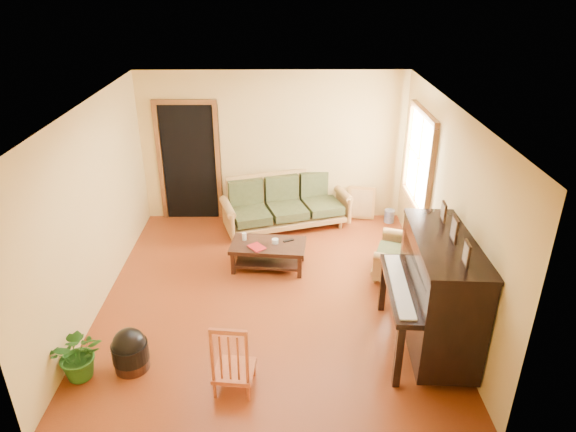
{
  "coord_description": "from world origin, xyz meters",
  "views": [
    {
      "loc": [
        0.19,
        -5.92,
        4.05
      ],
      "look_at": [
        0.24,
        0.2,
        1.1
      ],
      "focal_mm": 32.0,
      "sensor_mm": 36.0,
      "label": 1
    }
  ],
  "objects_px": {
    "sofa": "(287,204)",
    "footstool": "(131,354)",
    "coffee_table": "(268,255)",
    "potted_plant": "(79,353)",
    "piano": "(439,295)",
    "armchair": "(400,251)",
    "red_chair": "(233,354)",
    "ceramic_crock": "(389,216)"
  },
  "relations": [
    {
      "from": "sofa",
      "to": "footstool",
      "type": "height_order",
      "value": "sofa"
    },
    {
      "from": "coffee_table",
      "to": "footstool",
      "type": "bearing_deg",
      "value": -124.39
    },
    {
      "from": "potted_plant",
      "to": "coffee_table",
      "type": "bearing_deg",
      "value": 48.95
    },
    {
      "from": "sofa",
      "to": "potted_plant",
      "type": "height_order",
      "value": "sofa"
    },
    {
      "from": "footstool",
      "to": "coffee_table",
      "type": "bearing_deg",
      "value": 55.61
    },
    {
      "from": "coffee_table",
      "to": "piano",
      "type": "distance_m",
      "value": 2.73
    },
    {
      "from": "armchair",
      "to": "footstool",
      "type": "relative_size",
      "value": 2.05
    },
    {
      "from": "sofa",
      "to": "footstool",
      "type": "distance_m",
      "value": 3.9
    },
    {
      "from": "footstool",
      "to": "potted_plant",
      "type": "distance_m",
      "value": 0.54
    },
    {
      "from": "armchair",
      "to": "potted_plant",
      "type": "relative_size",
      "value": 1.33
    },
    {
      "from": "footstool",
      "to": "sofa",
      "type": "bearing_deg",
      "value": 63.15
    },
    {
      "from": "coffee_table",
      "to": "footstool",
      "type": "xyz_separation_m",
      "value": [
        -1.48,
        -2.16,
        -0.01
      ]
    },
    {
      "from": "footstool",
      "to": "potted_plant",
      "type": "xyz_separation_m",
      "value": [
        -0.51,
        -0.12,
        0.12
      ]
    },
    {
      "from": "footstool",
      "to": "red_chair",
      "type": "bearing_deg",
      "value": -14.2
    },
    {
      "from": "ceramic_crock",
      "to": "red_chair",
      "type": "bearing_deg",
      "value": -121.1
    },
    {
      "from": "piano",
      "to": "sofa",
      "type": "bearing_deg",
      "value": 122.2
    },
    {
      "from": "red_chair",
      "to": "ceramic_crock",
      "type": "bearing_deg",
      "value": 65.36
    },
    {
      "from": "sofa",
      "to": "footstool",
      "type": "xyz_separation_m",
      "value": [
        -1.76,
        -3.47,
        -0.26
      ]
    },
    {
      "from": "armchair",
      "to": "piano",
      "type": "distance_m",
      "value": 1.57
    },
    {
      "from": "sofa",
      "to": "coffee_table",
      "type": "relative_size",
      "value": 1.93
    },
    {
      "from": "coffee_table",
      "to": "armchair",
      "type": "distance_m",
      "value": 1.92
    },
    {
      "from": "armchair",
      "to": "piano",
      "type": "xyz_separation_m",
      "value": [
        0.1,
        -1.54,
        0.3
      ]
    },
    {
      "from": "red_chair",
      "to": "armchair",
      "type": "bearing_deg",
      "value": 51.56
    },
    {
      "from": "sofa",
      "to": "red_chair",
      "type": "distance_m",
      "value": 3.81
    },
    {
      "from": "potted_plant",
      "to": "armchair",
      "type": "bearing_deg",
      "value": 27.53
    },
    {
      "from": "armchair",
      "to": "potted_plant",
      "type": "distance_m",
      "value": 4.38
    },
    {
      "from": "sofa",
      "to": "coffee_table",
      "type": "bearing_deg",
      "value": -119.12
    },
    {
      "from": "coffee_table",
      "to": "red_chair",
      "type": "xyz_separation_m",
      "value": [
        -0.3,
        -2.46,
        0.25
      ]
    },
    {
      "from": "red_chair",
      "to": "ceramic_crock",
      "type": "distance_m",
      "value": 4.65
    },
    {
      "from": "red_chair",
      "to": "footstool",
      "type": "bearing_deg",
      "value": 172.26
    },
    {
      "from": "footstool",
      "to": "piano",
      "type": "bearing_deg",
      "value": 5.94
    },
    {
      "from": "sofa",
      "to": "ceramic_crock",
      "type": "bearing_deg",
      "value": -10.64
    },
    {
      "from": "armchair",
      "to": "ceramic_crock",
      "type": "relative_size",
      "value": 3.64
    },
    {
      "from": "piano",
      "to": "potted_plant",
      "type": "bearing_deg",
      "value": -169.78
    },
    {
      "from": "piano",
      "to": "footstool",
      "type": "distance_m",
      "value": 3.53
    },
    {
      "from": "potted_plant",
      "to": "sofa",
      "type": "bearing_deg",
      "value": 57.76
    },
    {
      "from": "coffee_table",
      "to": "footstool",
      "type": "distance_m",
      "value": 2.61
    },
    {
      "from": "ceramic_crock",
      "to": "piano",
      "type": "bearing_deg",
      "value": -91.78
    },
    {
      "from": "coffee_table",
      "to": "armchair",
      "type": "bearing_deg",
      "value": -7.75
    },
    {
      "from": "red_chair",
      "to": "piano",
      "type": "bearing_deg",
      "value": 22.51
    },
    {
      "from": "ceramic_crock",
      "to": "coffee_table",
      "type": "bearing_deg",
      "value": -144.15
    },
    {
      "from": "sofa",
      "to": "footstool",
      "type": "bearing_deg",
      "value": -133.91
    }
  ]
}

